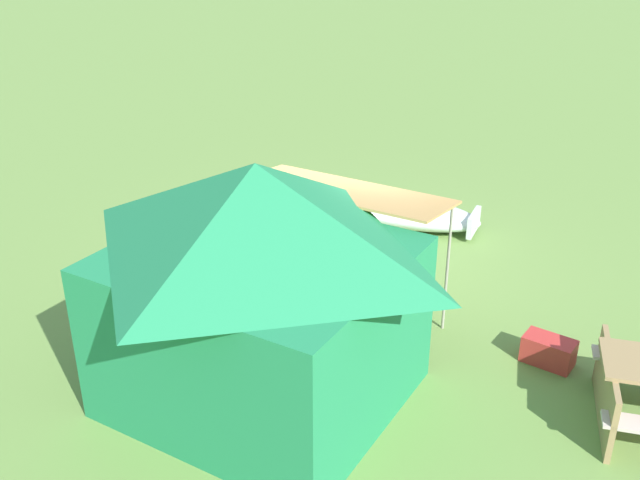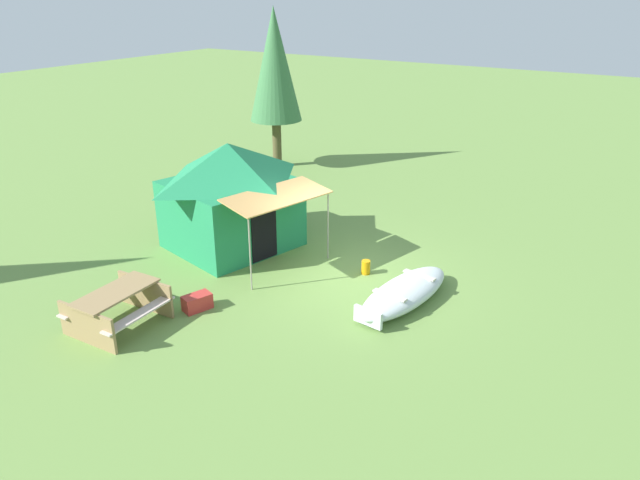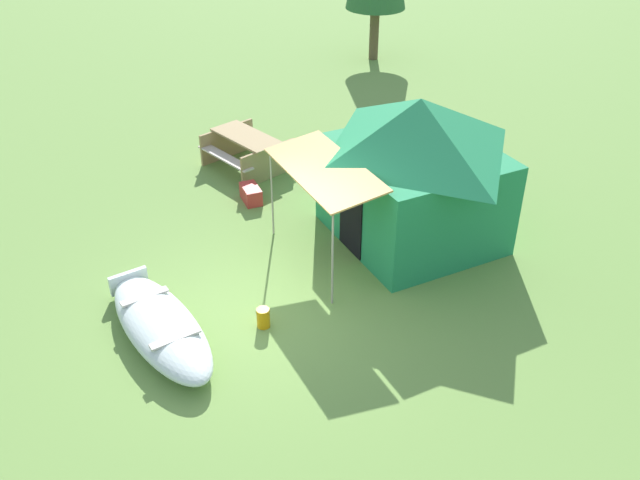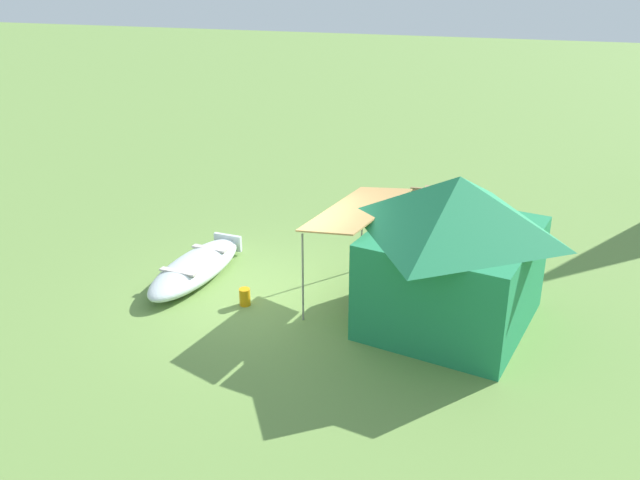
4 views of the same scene
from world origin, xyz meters
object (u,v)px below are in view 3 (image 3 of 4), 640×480
at_px(picnic_table, 247,148).
at_px(canvas_cabin_tent, 415,168).
at_px(cooler_box, 251,194).
at_px(beached_rowboat, 160,325).
at_px(fuel_can, 263,318).

bearing_deg(picnic_table, canvas_cabin_tent, 8.77).
distance_m(canvas_cabin_tent, cooler_box, 3.58).
distance_m(beached_rowboat, picnic_table, 5.85).
relative_size(canvas_cabin_tent, cooler_box, 7.39).
bearing_deg(fuel_can, canvas_cabin_tent, 95.47).
distance_m(picnic_table, cooler_box, 1.59).
height_order(picnic_table, fuel_can, picnic_table).
bearing_deg(fuel_can, picnic_table, 146.90).
height_order(beached_rowboat, picnic_table, picnic_table).
height_order(canvas_cabin_tent, fuel_can, canvas_cabin_tent).
bearing_deg(beached_rowboat, fuel_can, 59.42).
bearing_deg(beached_rowboat, picnic_table, 131.44).
height_order(cooler_box, fuel_can, cooler_box).
bearing_deg(fuel_can, cooler_box, 146.97).
relative_size(picnic_table, fuel_can, 5.28).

